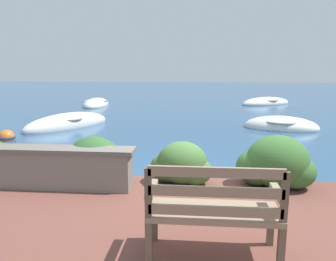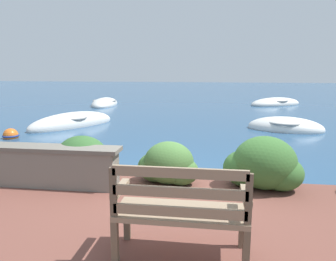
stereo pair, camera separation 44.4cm
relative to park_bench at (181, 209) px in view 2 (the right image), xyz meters
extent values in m
plane|color=navy|center=(-0.50, 2.23, -0.70)|extent=(80.00, 80.00, 0.00)
cube|color=brown|center=(-0.58, 0.26, -0.28)|extent=(0.06, 0.06, 0.40)
cube|color=brown|center=(0.58, 0.26, -0.28)|extent=(0.06, 0.06, 0.40)
cube|color=brown|center=(-0.58, -0.16, -0.28)|extent=(0.06, 0.06, 0.40)
cube|color=brown|center=(0.58, -0.16, -0.28)|extent=(0.06, 0.06, 0.40)
cube|color=#8C755B|center=(0.00, 0.05, -0.06)|extent=(1.22, 0.48, 0.05)
cube|color=#8C755B|center=(0.00, -0.16, 0.05)|extent=(1.16, 0.04, 0.09)
cube|color=#8C755B|center=(0.00, -0.16, 0.22)|extent=(1.16, 0.04, 0.09)
cube|color=#8C755B|center=(0.00, -0.16, 0.40)|extent=(1.16, 0.04, 0.09)
cube|color=brown|center=(-0.58, -0.16, 0.19)|extent=(0.06, 0.04, 0.45)
cube|color=brown|center=(0.58, -0.16, 0.19)|extent=(0.06, 0.04, 0.45)
cube|color=#8C755B|center=(-0.58, 0.05, 0.15)|extent=(0.07, 0.43, 0.05)
cube|color=#8C755B|center=(0.58, 0.05, 0.15)|extent=(0.07, 0.43, 0.05)
cube|color=slate|center=(-2.31, 1.63, -0.21)|extent=(2.39, 0.35, 0.55)
cube|color=#635F56|center=(-2.31, 1.63, 0.10)|extent=(2.51, 0.39, 0.06)
ellipsoid|color=#2D5628|center=(-1.75, 1.92, -0.13)|extent=(0.84, 0.75, 0.71)
ellipsoid|color=#2D5628|center=(-1.98, 1.99, -0.23)|extent=(0.63, 0.57, 0.50)
ellipsoid|color=#2D5628|center=(-1.54, 1.88, -0.25)|extent=(0.59, 0.53, 0.46)
ellipsoid|color=#426B33|center=(-0.38, 1.98, -0.16)|extent=(0.77, 0.69, 0.65)
ellipsoid|color=#426B33|center=(-0.59, 2.03, -0.25)|extent=(0.57, 0.52, 0.46)
ellipsoid|color=#426B33|center=(-0.19, 1.94, -0.27)|extent=(0.54, 0.48, 0.42)
ellipsoid|color=#38662D|center=(1.03, 1.96, -0.09)|extent=(0.92, 0.83, 0.78)
ellipsoid|color=#38662D|center=(0.78, 2.02, -0.21)|extent=(0.69, 0.62, 0.55)
ellipsoid|color=#38662D|center=(1.26, 1.91, -0.23)|extent=(0.64, 0.58, 0.50)
ellipsoid|color=silver|center=(-4.51, 7.70, -0.64)|extent=(2.57, 3.33, 0.83)
torus|color=gray|center=(-4.51, 7.70, -0.41)|extent=(1.44, 1.44, 0.07)
cube|color=#846647|center=(-4.76, 7.28, -0.44)|extent=(0.77, 0.53, 0.04)
cube|color=#846647|center=(-4.30, 8.05, -0.44)|extent=(0.77, 0.53, 0.04)
ellipsoid|color=silver|center=(2.58, 8.00, -0.65)|extent=(2.61, 1.86, 0.73)
torus|color=gray|center=(2.58, 8.00, -0.45)|extent=(1.58, 1.58, 0.07)
cube|color=#846647|center=(2.92, 7.90, -0.48)|extent=(0.39, 1.02, 0.04)
cube|color=#846647|center=(2.29, 8.07, -0.48)|extent=(0.39, 1.02, 0.04)
ellipsoid|color=silver|center=(-5.48, 13.95, -0.65)|extent=(1.45, 2.98, 0.68)
torus|color=gray|center=(-5.48, 13.95, -0.46)|extent=(1.32, 1.32, 0.07)
cube|color=#846647|center=(-5.45, 13.52, -0.49)|extent=(0.97, 0.20, 0.04)
cube|color=#846647|center=(-5.51, 14.31, -0.49)|extent=(0.97, 0.20, 0.04)
ellipsoid|color=silver|center=(3.56, 15.38, -0.65)|extent=(3.29, 2.73, 0.69)
torus|color=gray|center=(3.56, 15.38, -0.46)|extent=(1.79, 1.79, 0.07)
cube|color=#846647|center=(3.96, 15.62, -0.49)|extent=(0.65, 0.94, 0.04)
cube|color=#846647|center=(3.24, 15.17, -0.49)|extent=(0.65, 0.94, 0.04)
sphere|color=orange|center=(-5.41, 5.59, -0.63)|extent=(0.42, 0.42, 0.42)
torus|color=navy|center=(-5.41, 5.59, -0.63)|extent=(0.46, 0.46, 0.05)
camera|label=1|loc=(-0.17, -2.83, 1.27)|focal=35.00mm
camera|label=2|loc=(0.27, -2.78, 1.27)|focal=35.00mm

